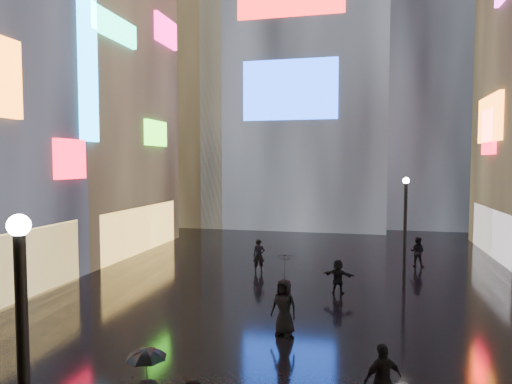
% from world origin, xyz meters
% --- Properties ---
extents(ground, '(140.00, 140.00, 0.00)m').
position_xyz_m(ground, '(0.00, 20.00, 0.00)').
color(ground, black).
rests_on(ground, ground).
extents(building_left_far, '(10.28, 12.00, 22.00)m').
position_xyz_m(building_left_far, '(-15.98, 26.00, 10.98)').
color(building_left_far, black).
rests_on(building_left_far, ground).
extents(tower_main, '(16.00, 14.20, 42.00)m').
position_xyz_m(tower_main, '(-3.00, 43.97, 21.01)').
color(tower_main, black).
rests_on(tower_main, ground).
extents(tower_flank_right, '(12.00, 12.00, 34.00)m').
position_xyz_m(tower_flank_right, '(9.00, 46.00, 17.00)').
color(tower_flank_right, black).
rests_on(tower_flank_right, ground).
extents(tower_flank_left, '(10.00, 10.00, 26.00)m').
position_xyz_m(tower_flank_left, '(-14.00, 42.00, 13.00)').
color(tower_flank_left, black).
rests_on(tower_flank_left, ground).
extents(lamp_near, '(0.30, 0.30, 5.20)m').
position_xyz_m(lamp_near, '(-1.27, 3.78, 2.94)').
color(lamp_near, black).
rests_on(lamp_near, ground).
extents(lamp_far, '(0.30, 0.30, 5.20)m').
position_xyz_m(lamp_far, '(5.07, 20.98, 2.94)').
color(lamp_far, black).
rests_on(lamp_far, ground).
extents(pedestrian_3, '(1.07, 0.86, 1.70)m').
position_xyz_m(pedestrian_3, '(3.65, 9.37, 0.85)').
color(pedestrian_3, black).
rests_on(pedestrian_3, ground).
extents(pedestrian_4, '(1.06, 0.84, 1.90)m').
position_xyz_m(pedestrian_4, '(0.56, 13.83, 0.95)').
color(pedestrian_4, black).
rests_on(pedestrian_4, ground).
extents(pedestrian_5, '(1.49, 0.73, 1.54)m').
position_xyz_m(pedestrian_5, '(2.09, 19.21, 0.77)').
color(pedestrian_5, black).
rests_on(pedestrian_5, ground).
extents(pedestrian_6, '(0.74, 0.59, 1.77)m').
position_xyz_m(pedestrian_6, '(-2.30, 22.35, 0.88)').
color(pedestrian_6, black).
rests_on(pedestrian_6, ground).
extents(pedestrian_7, '(0.97, 0.86, 1.67)m').
position_xyz_m(pedestrian_7, '(6.17, 25.68, 0.84)').
color(pedestrian_7, black).
rests_on(pedestrian_7, ground).
extents(umbrella_1, '(0.94, 0.94, 0.65)m').
position_xyz_m(umbrella_1, '(-0.80, 6.38, 2.07)').
color(umbrella_1, black).
rests_on(umbrella_1, pedestrian_2).
extents(umbrella_2, '(1.32, 1.32, 0.88)m').
position_xyz_m(umbrella_2, '(0.56, 13.83, 2.34)').
color(umbrella_2, black).
rests_on(umbrella_2, pedestrian_4).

